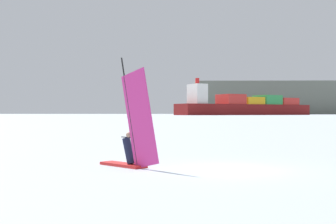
% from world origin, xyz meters
% --- Properties ---
extents(ground_plane, '(4000.00, 4000.00, 0.00)m').
position_xyz_m(ground_plane, '(0.00, 0.00, 0.00)').
color(ground_plane, '#9EA8B2').
extents(windsurfer, '(2.04, 2.90, 4.47)m').
position_xyz_m(windsurfer, '(-3.57, 1.50, 1.11)').
color(windsurfer, red).
rests_on(windsurfer, ground_plane).
extents(cargo_ship, '(165.87, 74.67, 37.18)m').
position_xyz_m(cargo_ship, '(179.50, 425.86, 9.48)').
color(cargo_ship, maroon).
rests_on(cargo_ship, ground_plane).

